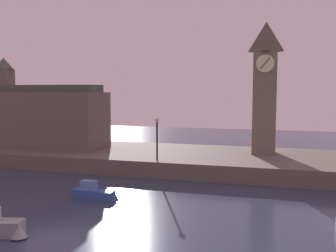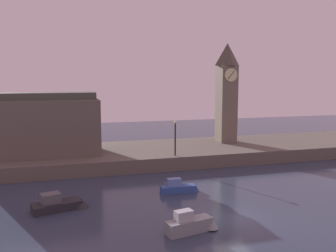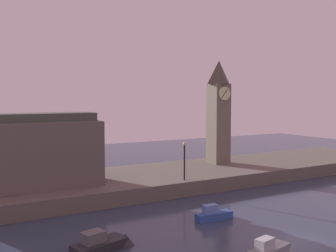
{
  "view_description": "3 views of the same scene",
  "coord_description": "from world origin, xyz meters",
  "px_view_note": "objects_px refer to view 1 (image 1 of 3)",
  "views": [
    {
      "loc": [
        10.96,
        -18.45,
        7.99
      ],
      "look_at": [
        1.16,
        15.79,
        4.6
      ],
      "focal_mm": 41.58,
      "sensor_mm": 36.0,
      "label": 1
    },
    {
      "loc": [
        -11.48,
        -22.52,
        9.98
      ],
      "look_at": [
        -0.41,
        15.44,
        4.79
      ],
      "focal_mm": 38.67,
      "sensor_mm": 36.0,
      "label": 2
    },
    {
      "loc": [
        -20.31,
        -17.93,
        9.89
      ],
      "look_at": [
        -1.29,
        15.65,
        7.07
      ],
      "focal_mm": 41.16,
      "sensor_mm": 36.0,
      "label": 3
    }
  ],
  "objects_px": {
    "streetlamp": "(157,134)",
    "parliament_hall": "(45,116)",
    "clock_tower": "(265,86)",
    "boat_tour_blue": "(97,193)"
  },
  "relations": [
    {
      "from": "streetlamp",
      "to": "parliament_hall",
      "type": "bearing_deg",
      "value": 162.76
    },
    {
      "from": "clock_tower",
      "to": "parliament_hall",
      "type": "relative_size",
      "value": 1.01
    },
    {
      "from": "parliament_hall",
      "to": "boat_tour_blue",
      "type": "distance_m",
      "value": 18.49
    },
    {
      "from": "clock_tower",
      "to": "boat_tour_blue",
      "type": "bearing_deg",
      "value": -127.36
    },
    {
      "from": "parliament_hall",
      "to": "boat_tour_blue",
      "type": "bearing_deg",
      "value": -45.34
    },
    {
      "from": "parliament_hall",
      "to": "boat_tour_blue",
      "type": "xyz_separation_m",
      "value": [
        12.6,
        -12.76,
        -4.5
      ]
    },
    {
      "from": "clock_tower",
      "to": "boat_tour_blue",
      "type": "xyz_separation_m",
      "value": [
        -11.29,
        -14.8,
        -7.86
      ]
    },
    {
      "from": "parliament_hall",
      "to": "streetlamp",
      "type": "distance_m",
      "value": 15.38
    },
    {
      "from": "clock_tower",
      "to": "parliament_hall",
      "type": "height_order",
      "value": "clock_tower"
    },
    {
      "from": "parliament_hall",
      "to": "clock_tower",
      "type": "bearing_deg",
      "value": 4.88
    }
  ]
}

